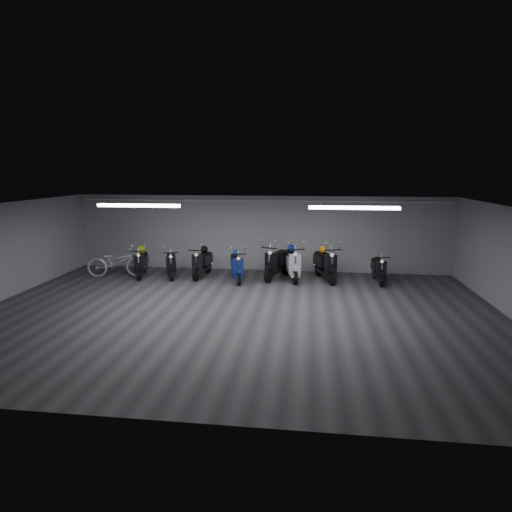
# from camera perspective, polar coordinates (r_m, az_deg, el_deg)

# --- Properties ---
(floor) EXTENTS (14.00, 10.00, 0.01)m
(floor) POSITION_cam_1_polar(r_m,az_deg,el_deg) (11.36, -2.47, -7.71)
(floor) COLOR #39393C
(floor) RESTS_ON ground
(ceiling) EXTENTS (14.00, 10.00, 0.01)m
(ceiling) POSITION_cam_1_polar(r_m,az_deg,el_deg) (10.77, -2.60, 6.55)
(ceiling) COLOR gray
(ceiling) RESTS_ON ground
(back_wall) EXTENTS (14.00, 0.01, 2.80)m
(back_wall) POSITION_cam_1_polar(r_m,az_deg,el_deg) (15.86, 0.46, 3.05)
(back_wall) COLOR #A1A1A4
(back_wall) RESTS_ON ground
(front_wall) EXTENTS (14.00, 0.01, 2.80)m
(front_wall) POSITION_cam_1_polar(r_m,az_deg,el_deg) (6.30, -10.22, -10.42)
(front_wall) COLOR #A1A1A4
(front_wall) RESTS_ON ground
(fluor_strip_left) EXTENTS (2.40, 0.18, 0.08)m
(fluor_strip_left) POSITION_cam_1_polar(r_m,az_deg,el_deg) (12.57, -15.51, 6.56)
(fluor_strip_left) COLOR white
(fluor_strip_left) RESTS_ON ceiling
(fluor_strip_right) EXTENTS (2.40, 0.18, 0.08)m
(fluor_strip_right) POSITION_cam_1_polar(r_m,az_deg,el_deg) (11.68, 13.01, 6.34)
(fluor_strip_right) COLOR white
(fluor_strip_right) RESTS_ON ceiling
(conduit) EXTENTS (13.60, 0.05, 0.05)m
(conduit) POSITION_cam_1_polar(r_m,az_deg,el_deg) (15.64, 0.44, 7.43)
(conduit) COLOR white
(conduit) RESTS_ON back_wall
(scooter_0) EXTENTS (0.95, 1.80, 1.28)m
(scooter_0) POSITION_cam_1_polar(r_m,az_deg,el_deg) (15.53, -15.21, -0.39)
(scooter_0) COLOR black
(scooter_0) RESTS_ON floor
(scooter_1) EXTENTS (1.04, 1.74, 1.23)m
(scooter_1) POSITION_cam_1_polar(r_m,az_deg,el_deg) (15.17, -11.36, -0.58)
(scooter_1) COLOR black
(scooter_1) RESTS_ON floor
(scooter_3) EXTENTS (0.80, 1.83, 1.31)m
(scooter_3) POSITION_cam_1_polar(r_m,az_deg,el_deg) (15.05, -7.30, -0.38)
(scooter_3) COLOR black
(scooter_3) RESTS_ON floor
(scooter_4) EXTENTS (1.04, 1.83, 1.29)m
(scooter_4) POSITION_cam_1_polar(r_m,az_deg,el_deg) (14.41, -2.60, -0.87)
(scooter_4) COLOR navy
(scooter_4) RESTS_ON floor
(scooter_5) EXTENTS (1.32, 2.08, 1.47)m
(scooter_5) POSITION_cam_1_polar(r_m,az_deg,el_deg) (14.73, 2.84, -0.25)
(scooter_5) COLOR black
(scooter_5) RESTS_ON floor
(scooter_6) EXTENTS (1.02, 2.06, 1.46)m
(scooter_6) POSITION_cam_1_polar(r_m,az_deg,el_deg) (14.61, 4.93, -0.39)
(scooter_6) COLOR silver
(scooter_6) RESTS_ON floor
(scooter_7) EXTENTS (1.25, 2.08, 1.47)m
(scooter_7) POSITION_cam_1_polar(r_m,az_deg,el_deg) (14.61, 9.33, -0.49)
(scooter_7) COLOR black
(scooter_7) RESTS_ON floor
(scooter_8) EXTENTS (0.61, 1.65, 1.21)m
(scooter_8) POSITION_cam_1_polar(r_m,az_deg,el_deg) (14.76, 16.18, -1.18)
(scooter_8) COLOR black
(scooter_8) RESTS_ON floor
(bicycle) EXTENTS (2.11, 1.13, 1.30)m
(bicycle) POSITION_cam_1_polar(r_m,az_deg,el_deg) (15.78, -18.28, -0.35)
(bicycle) COLOR white
(bicycle) RESTS_ON floor
(helmet_0) EXTENTS (0.28, 0.28, 0.28)m
(helmet_0) POSITION_cam_1_polar(r_m,az_deg,el_deg) (14.81, 4.79, 1.01)
(helmet_0) COLOR navy
(helmet_0) RESTS_ON scooter_6
(helmet_1) EXTENTS (0.24, 0.24, 0.24)m
(helmet_1) POSITION_cam_1_polar(r_m,az_deg,el_deg) (14.59, -2.72, 0.37)
(helmet_1) COLOR navy
(helmet_1) RESTS_ON scooter_4
(helmet_2) EXTENTS (0.29, 0.29, 0.29)m
(helmet_2) POSITION_cam_1_polar(r_m,az_deg,el_deg) (15.70, -15.13, 0.85)
(helmet_2) COLOR #B0BB0B
(helmet_2) RESTS_ON scooter_0
(helmet_3) EXTENTS (0.25, 0.25, 0.25)m
(helmet_3) POSITION_cam_1_polar(r_m,az_deg,el_deg) (14.80, 9.00, 0.87)
(helmet_3) COLOR orange
(helmet_3) RESTS_ON scooter_7
(helmet_4) EXTENTS (0.27, 0.27, 0.27)m
(helmet_4) POSITION_cam_1_polar(r_m,az_deg,el_deg) (15.21, -6.99, 0.87)
(helmet_4) COLOR black
(helmet_4) RESTS_ON scooter_3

